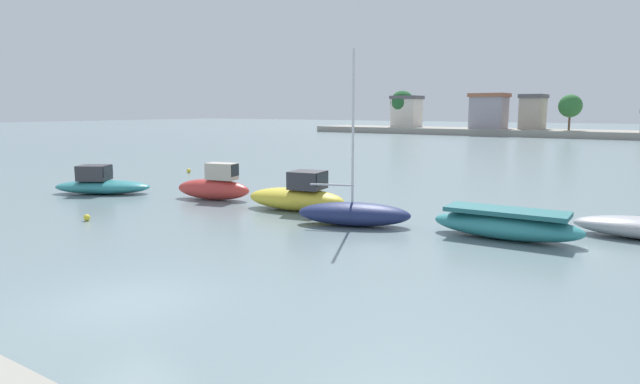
{
  "coord_description": "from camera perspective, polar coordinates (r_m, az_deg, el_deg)",
  "views": [
    {
      "loc": [
        11.28,
        -8.02,
        4.79
      ],
      "look_at": [
        -2.39,
        12.22,
        1.04
      ],
      "focal_mm": 30.26,
      "sensor_mm": 36.0,
      "label": 1
    }
  ],
  "objects": [
    {
      "name": "moored_boat_2",
      "position": [
        25.81,
        -2.38,
        -0.43
      ],
      "size": [
        5.22,
        2.73,
        1.91
      ],
      "rotation": [
        0.0,
        0.0,
        0.16
      ],
      "color": "yellow",
      "rests_on": "ground"
    },
    {
      "name": "mooring_buoy_1",
      "position": [
        42.37,
        -13.71,
        2.21
      ],
      "size": [
        0.32,
        0.32,
        0.32
      ],
      "primitive_type": "sphere",
      "color": "yellow",
      "rests_on": "ground"
    },
    {
      "name": "ground_plane",
      "position": [
        14.64,
        -19.75,
        -10.9
      ],
      "size": [
        400.0,
        400.0,
        0.0
      ],
      "primitive_type": "plane",
      "color": "slate"
    },
    {
      "name": "moored_boat_3",
      "position": [
        22.47,
        3.59,
        -2.26
      ],
      "size": [
        4.98,
        3.26,
        7.19
      ],
      "rotation": [
        0.0,
        0.0,
        0.38
      ],
      "color": "navy",
      "rests_on": "ground"
    },
    {
      "name": "moored_boat_0",
      "position": [
        33.33,
        -22.14,
        0.77
      ],
      "size": [
        5.69,
        4.54,
        1.64
      ],
      "rotation": [
        0.0,
        0.0,
        0.55
      ],
      "color": "teal",
      "rests_on": "ground"
    },
    {
      "name": "distant_shoreline",
      "position": [
        104.11,
        26.8,
        6.52
      ],
      "size": [
        110.31,
        11.97,
        8.7
      ],
      "color": "gray",
      "rests_on": "ground"
    },
    {
      "name": "mooring_buoy_0",
      "position": [
        25.5,
        -23.42,
        -2.5
      ],
      "size": [
        0.28,
        0.28,
        0.28
      ],
      "primitive_type": "sphere",
      "color": "yellow",
      "rests_on": "ground"
    },
    {
      "name": "moored_boat_4",
      "position": [
        21.31,
        19.05,
        -3.27
      ],
      "size": [
        5.53,
        2.02,
        1.12
      ],
      "rotation": [
        0.0,
        0.0,
        0.03
      ],
      "color": "teal",
      "rests_on": "ground"
    },
    {
      "name": "mooring_buoy_2",
      "position": [
        38.75,
        -11.64,
        1.66
      ],
      "size": [
        0.28,
        0.28,
        0.28
      ],
      "primitive_type": "sphere",
      "color": "yellow",
      "rests_on": "ground"
    },
    {
      "name": "moored_boat_1",
      "position": [
        29.37,
        -11.08,
        0.58
      ],
      "size": [
        4.49,
        2.32,
        1.98
      ],
      "rotation": [
        0.0,
        0.0,
        0.24
      ],
      "color": "#C63833",
      "rests_on": "ground"
    }
  ]
}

